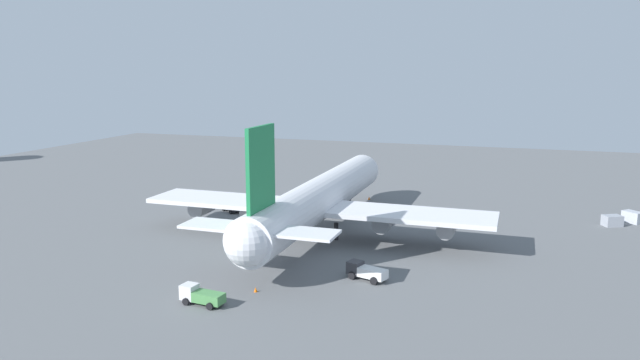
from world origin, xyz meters
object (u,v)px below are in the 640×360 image
object	(u,v)px
cargo_loader	(201,295)
baggage_tug	(231,205)
safety_cone_nose	(369,198)
cargo_airplane	(320,198)
catering_truck	(366,271)
cargo_container_aft	(612,221)
safety_cone_tail	(256,289)
cargo_container_fore	(633,217)

from	to	relation	value
cargo_loader	baggage_tug	size ratio (longest dim) A/B	1.11
cargo_loader	safety_cone_nose	distance (m)	59.10
cargo_airplane	catering_truck	world-z (taller)	cargo_airplane
cargo_airplane	baggage_tug	world-z (taller)	cargo_airplane
cargo_loader	cargo_container_aft	xyz separation A→B (m)	(51.92, -48.41, -0.13)
baggage_tug	safety_cone_nose	distance (m)	28.20
baggage_tug	safety_cone_tail	world-z (taller)	baggage_tug
baggage_tug	cargo_container_aft	world-z (taller)	baggage_tug
cargo_airplane	safety_cone_nose	distance (m)	27.49
cargo_container_fore	cargo_container_aft	bearing A→B (deg)	135.03
cargo_container_fore	catering_truck	bearing A→B (deg)	138.98
cargo_airplane	cargo_loader	world-z (taller)	cargo_airplane
catering_truck	cargo_container_aft	world-z (taller)	catering_truck
cargo_loader	catering_truck	xyz separation A→B (m)	(13.64, -15.57, 0.05)
baggage_tug	safety_cone_nose	bearing A→B (deg)	-50.62
baggage_tug	safety_cone_nose	size ratio (longest dim) A/B	7.54
safety_cone_tail	cargo_loader	bearing A→B (deg)	141.66
baggage_tug	safety_cone_tail	bearing A→B (deg)	-149.15
cargo_airplane	cargo_container_aft	distance (m)	49.54
cargo_loader	safety_cone_nose	world-z (taller)	cargo_loader
baggage_tug	safety_cone_tail	xyz separation A→B (m)	(-35.65, -21.29, -0.84)
cargo_airplane	cargo_container_fore	bearing A→B (deg)	-64.21
safety_cone_tail	cargo_container_fore	bearing A→B (deg)	-43.60
safety_cone_tail	cargo_airplane	bearing A→B (deg)	2.05
cargo_loader	cargo_container_fore	xyz separation A→B (m)	(55.54, -52.02, -0.07)
cargo_container_fore	cargo_container_aft	distance (m)	5.12
baggage_tug	safety_cone_tail	size ratio (longest dim) A/B	7.96
cargo_airplane	safety_cone_nose	xyz separation A→B (m)	(26.91, -1.45, -5.41)
cargo_airplane	cargo_loader	bearing A→B (deg)	174.11
baggage_tug	cargo_airplane	bearing A→B (deg)	-113.92
baggage_tug	cargo_container_aft	xyz separation A→B (m)	(10.90, -65.45, -0.22)
cargo_container_aft	safety_cone_tail	size ratio (longest dim) A/B	5.84
cargo_airplane	safety_cone_nose	bearing A→B (deg)	-3.08
cargo_airplane	safety_cone_nose	world-z (taller)	cargo_airplane
cargo_airplane	cargo_container_fore	xyz separation A→B (m)	(23.54, -48.72, -4.75)
catering_truck	baggage_tug	distance (m)	42.58
catering_truck	safety_cone_nose	size ratio (longest dim) A/B	8.65
cargo_container_fore	cargo_container_aft	world-z (taller)	cargo_container_fore
cargo_container_aft	baggage_tug	bearing A→B (deg)	99.45
cargo_loader	catering_truck	distance (m)	20.70
cargo_airplane	catering_truck	size ratio (longest dim) A/B	10.79
cargo_loader	cargo_container_fore	bearing A→B (deg)	-43.13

